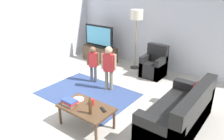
% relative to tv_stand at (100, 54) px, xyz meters
% --- Properties ---
extents(ground, '(7.80, 7.80, 0.00)m').
position_rel_tv_stand_xyz_m(ground, '(1.83, -2.30, -0.24)').
color(ground, '#B2ADA3').
extents(wall_back, '(6.00, 0.12, 2.70)m').
position_rel_tv_stand_xyz_m(wall_back, '(1.83, 0.70, 1.11)').
color(wall_back, silver).
rests_on(wall_back, ground).
extents(wall_left, '(0.12, 6.00, 2.70)m').
position_rel_tv_stand_xyz_m(wall_left, '(-1.17, -2.30, 1.11)').
color(wall_left, silver).
rests_on(wall_left, ground).
extents(area_rug, '(2.20, 1.60, 0.01)m').
position_rel_tv_stand_xyz_m(area_rug, '(1.32, -2.01, -0.24)').
color(area_rug, '#33477A').
rests_on(area_rug, ground).
extents(tv_stand, '(1.20, 0.44, 0.50)m').
position_rel_tv_stand_xyz_m(tv_stand, '(0.00, 0.00, 0.00)').
color(tv_stand, '#4C3828').
rests_on(tv_stand, ground).
extents(tv, '(1.10, 0.28, 0.71)m').
position_rel_tv_stand_xyz_m(tv, '(0.00, -0.02, 0.60)').
color(tv, black).
rests_on(tv, tv_stand).
extents(couch, '(0.80, 1.80, 0.86)m').
position_rel_tv_stand_xyz_m(couch, '(3.60, -1.96, 0.05)').
color(couch, black).
rests_on(couch, ground).
extents(armchair, '(0.60, 0.60, 0.90)m').
position_rel_tv_stand_xyz_m(armchair, '(2.06, -0.04, 0.05)').
color(armchair, black).
rests_on(armchair, ground).
extents(floor_lamp, '(0.36, 0.36, 1.78)m').
position_rel_tv_stand_xyz_m(floor_lamp, '(1.30, 0.15, 1.30)').
color(floor_lamp, '#262626').
rests_on(floor_lamp, ground).
extents(child_near_tv, '(0.30, 0.20, 0.99)m').
position_rel_tv_stand_xyz_m(child_near_tv, '(0.98, -1.40, 0.35)').
color(child_near_tv, '#4C4C59').
rests_on(child_near_tv, ground).
extents(child_center, '(0.35, 0.21, 1.12)m').
position_rel_tv_stand_xyz_m(child_center, '(1.59, -1.51, 0.43)').
color(child_center, gray).
rests_on(child_center, ground).
extents(coffee_table, '(1.00, 0.60, 0.42)m').
position_rel_tv_stand_xyz_m(coffee_table, '(2.18, -2.94, 0.13)').
color(coffee_table, '#513823').
rests_on(coffee_table, ground).
extents(book_stack, '(0.28, 0.23, 0.11)m').
position_rel_tv_stand_xyz_m(book_stack, '(1.89, -3.06, 0.23)').
color(book_stack, white).
rests_on(book_stack, coffee_table).
extents(bottle, '(0.06, 0.06, 0.32)m').
position_rel_tv_stand_xyz_m(bottle, '(2.40, -3.06, 0.31)').
color(bottle, '#4C3319').
rests_on(bottle, coffee_table).
extents(tv_remote, '(0.17, 0.12, 0.02)m').
position_rel_tv_stand_xyz_m(tv_remote, '(2.50, -2.84, 0.19)').
color(tv_remote, black).
rests_on(tv_remote, coffee_table).
extents(soda_can, '(0.07, 0.07, 0.12)m').
position_rel_tv_stand_xyz_m(soda_can, '(2.23, -2.82, 0.24)').
color(soda_can, red).
rests_on(soda_can, coffee_table).
extents(plate, '(0.22, 0.22, 0.02)m').
position_rel_tv_stand_xyz_m(plate, '(1.88, -2.84, 0.18)').
color(plate, white).
rests_on(plate, coffee_table).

